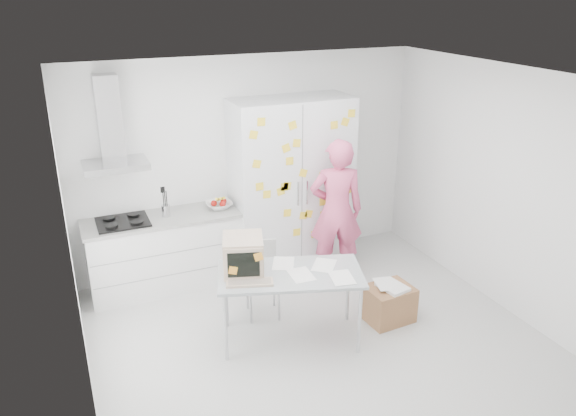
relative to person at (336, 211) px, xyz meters
name	(u,v)px	position (x,y,z in m)	size (l,w,h in m)	color
floor	(315,337)	(-0.80, -1.10, -0.91)	(4.50, 4.00, 0.02)	silver
walls	(289,195)	(-0.80, -0.38, 0.45)	(4.52, 4.01, 2.70)	white
ceiling	(321,78)	(-0.80, -1.10, 1.80)	(4.50, 4.00, 0.02)	white
counter_run	(165,251)	(-2.00, 0.60, -0.43)	(1.84, 0.63, 1.28)	white
range_hood	(111,132)	(-2.45, 0.74, 1.06)	(0.70, 0.48, 1.01)	silver
tall_cabinet	(291,185)	(-0.35, 0.57, 0.20)	(1.50, 0.68, 2.20)	silver
person	(336,211)	(0.00, 0.00, 0.00)	(0.66, 0.43, 1.80)	#E35886
desk	(261,264)	(-1.32, -0.89, -0.03)	(1.60, 1.13, 1.15)	#A5ADB0
chair	(262,274)	(-1.14, -0.41, -0.42)	(0.45, 0.45, 0.84)	#AFAEAC
cardboard_box	(389,303)	(0.08, -1.12, -0.69)	(0.53, 0.43, 0.44)	#9B6C43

